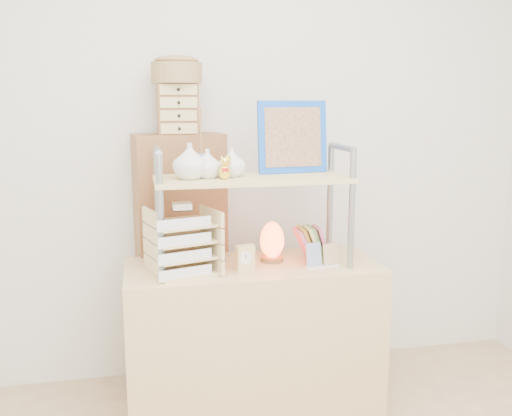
# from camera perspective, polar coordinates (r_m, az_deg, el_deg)

# --- Properties ---
(room_shell) EXTENTS (3.42, 3.41, 2.61)m
(room_shell) POSITION_cam_1_polar(r_m,az_deg,el_deg) (1.83, 4.92, 16.12)
(room_shell) COLOR silver
(room_shell) RESTS_ON ground
(desk) EXTENTS (1.20, 0.50, 0.75)m
(desk) POSITION_cam_1_polar(r_m,az_deg,el_deg) (2.85, -0.31, -12.94)
(desk) COLOR tan
(desk) RESTS_ON ground
(cabinet) EXTENTS (0.48, 0.29, 1.35)m
(cabinet) POSITION_cam_1_polar(r_m,az_deg,el_deg) (3.05, -7.48, -5.39)
(cabinet) COLOR brown
(cabinet) RESTS_ON ground
(hutch) EXTENTS (0.90, 0.34, 0.77)m
(hutch) POSITION_cam_1_polar(r_m,az_deg,el_deg) (2.63, -1.18, 3.32)
(hutch) COLOR gray
(hutch) RESTS_ON desk
(letter_tray) EXTENTS (0.32, 0.32, 0.32)m
(letter_tray) POSITION_cam_1_polar(r_m,az_deg,el_deg) (2.58, -7.31, -3.70)
(letter_tray) COLOR tan
(letter_tray) RESTS_ON desk
(salt_lamp) EXTENTS (0.13, 0.12, 0.20)m
(salt_lamp) POSITION_cam_1_polar(r_m,az_deg,el_deg) (2.75, 1.61, -3.34)
(salt_lamp) COLOR brown
(salt_lamp) RESTS_ON desk
(desk_clock) EXTENTS (0.09, 0.06, 0.12)m
(desk_clock) POSITION_cam_1_polar(r_m,az_deg,el_deg) (2.61, -1.09, -4.99)
(desk_clock) COLOR #DABD75
(desk_clock) RESTS_ON desk
(postcard_stand) EXTENTS (0.17, 0.07, 0.12)m
(postcard_stand) POSITION_cam_1_polar(r_m,az_deg,el_deg) (2.69, 6.61, -5.17)
(postcard_stand) COLOR white
(postcard_stand) RESTS_ON desk
(drawer_chest) EXTENTS (0.20, 0.16, 0.25)m
(drawer_chest) POSITION_cam_1_polar(r_m,az_deg,el_deg) (2.91, -7.84, 9.80)
(drawer_chest) COLOR brown
(drawer_chest) RESTS_ON cabinet
(woven_basket) EXTENTS (0.25, 0.25, 0.10)m
(woven_basket) POSITION_cam_1_polar(r_m,az_deg,el_deg) (2.91, -7.94, 13.25)
(woven_basket) COLOR olive
(woven_basket) RESTS_ON drawer_chest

